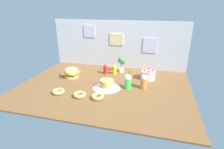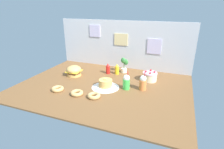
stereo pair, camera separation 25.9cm
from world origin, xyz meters
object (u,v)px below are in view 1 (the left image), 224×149
pancake_stack (107,84)px  orange_float_cup (144,81)px  ketchup_bottle (105,69)px  donut_vanilla (98,96)px  layer_cake (148,75)px  potted_plant (121,64)px  burger (71,72)px  mustard_bottle (114,69)px  donut_pink_glaze (58,91)px  donut_chocolate (79,95)px  cream_soda_cup (128,81)px

pancake_stack → orange_float_cup: bearing=12.8°
ketchup_bottle → donut_vanilla: ketchup_bottle is taller
layer_cake → potted_plant: size_ratio=0.82×
ketchup_bottle → orange_float_cup: (0.67, -0.41, 0.02)m
burger → mustard_bottle: 0.70m
donut_pink_glaze → ketchup_bottle: bearing=65.1°
donut_chocolate → orange_float_cup: bearing=30.5°
mustard_bottle → cream_soda_cup: 0.58m
pancake_stack → layer_cake: size_ratio=1.36×
burger → donut_vanilla: bearing=-41.3°
ketchup_bottle → cream_soda_cup: 0.65m
burger → donut_pink_glaze: 0.57m
ketchup_bottle → donut_vanilla: 0.86m
burger → pancake_stack: burger is taller
pancake_stack → potted_plant: size_ratio=1.11×
ketchup_bottle → mustard_bottle: same height
orange_float_cup → donut_vanilla: orange_float_cup is taller
donut_vanilla → potted_plant: bearing=85.3°
mustard_bottle → donut_vanilla: 0.87m
mustard_bottle → pancake_stack: bearing=-87.3°
potted_plant → donut_pink_glaze: bearing=-122.3°
cream_soda_cup → potted_plant: potted_plant is taller
layer_cake → cream_soda_cup: bearing=-121.6°
pancake_stack → mustard_bottle: (-0.03, 0.55, 0.03)m
cream_soda_cup → orange_float_cup: 0.22m
cream_soda_cup → donut_vanilla: 0.49m
donut_pink_glaze → potted_plant: potted_plant is taller
cream_soda_cup → donut_chocolate: 0.67m
pancake_stack → donut_vanilla: 0.32m
donut_pink_glaze → potted_plant: bearing=57.7°
pancake_stack → donut_vanilla: size_ratio=1.83×
orange_float_cup → donut_pink_glaze: 1.15m
donut_chocolate → mustard_bottle: bearing=75.2°
donut_pink_glaze → donut_vanilla: 0.54m
donut_pink_glaze → donut_vanilla: size_ratio=1.00×
orange_float_cup → layer_cake: bearing=84.3°
donut_chocolate → ketchup_bottle: bearing=84.4°
layer_cake → ketchup_bottle: 0.71m
cream_soda_cup → potted_plant: bearing=110.1°
orange_float_cup → donut_pink_glaze: orange_float_cup is taller
burger → mustard_bottle: size_ratio=1.33×
cream_soda_cup → donut_vanilla: bearing=-128.9°
donut_pink_glaze → donut_chocolate: same height
burger → orange_float_cup: orange_float_cup is taller
burger → donut_chocolate: (0.40, -0.57, -0.05)m
burger → donut_chocolate: burger is taller
orange_float_cup → potted_plant: (-0.44, 0.55, 0.04)m
ketchup_bottle → donut_pink_glaze: ketchup_bottle is taller
orange_float_cup → pancake_stack: bearing=-167.2°
pancake_stack → mustard_bottle: bearing=92.7°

